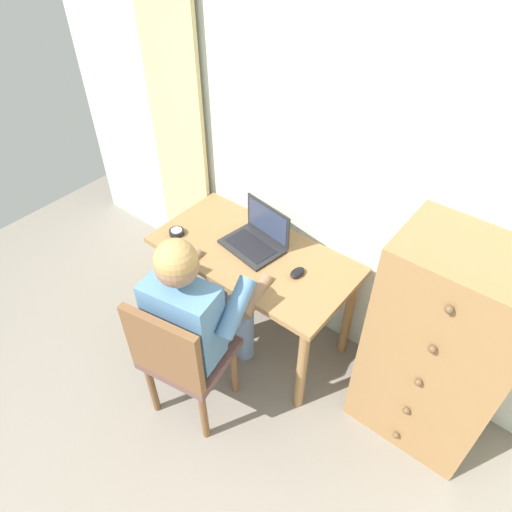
# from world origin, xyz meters

# --- Properties ---
(wall_back) EXTENTS (4.80, 0.05, 2.50)m
(wall_back) POSITION_xyz_m (0.00, 2.20, 1.25)
(wall_back) COLOR silver
(wall_back) RESTS_ON ground_plane
(curtain_panel) EXTENTS (0.46, 0.03, 2.23)m
(curtain_panel) POSITION_xyz_m (-1.34, 2.13, 1.12)
(curtain_panel) COLOR #CCB77A
(curtain_panel) RESTS_ON ground_plane
(desk) EXTENTS (1.18, 0.61, 0.72)m
(desk) POSITION_xyz_m (-0.47, 1.83, 0.61)
(desk) COLOR olive
(desk) RESTS_ON ground_plane
(dresser) EXTENTS (0.63, 0.47, 1.25)m
(dresser) POSITION_xyz_m (0.61, 1.92, 0.62)
(dresser) COLOR olive
(dresser) RESTS_ON ground_plane
(chair) EXTENTS (0.49, 0.47, 0.90)m
(chair) POSITION_xyz_m (-0.40, 1.16, 0.51)
(chair) COLOR brown
(chair) RESTS_ON ground_plane
(person_seated) EXTENTS (0.60, 0.63, 1.21)m
(person_seated) POSITION_xyz_m (-0.43, 1.34, 0.69)
(person_seated) COLOR #6B84AD
(person_seated) RESTS_ON ground_plane
(laptop) EXTENTS (0.38, 0.30, 0.24)m
(laptop) POSITION_xyz_m (-0.50, 1.90, 0.77)
(laptop) COLOR #232326
(laptop) RESTS_ON desk
(computer_mouse) EXTENTS (0.07, 0.10, 0.03)m
(computer_mouse) POSITION_xyz_m (-0.17, 1.83, 0.73)
(computer_mouse) COLOR black
(computer_mouse) RESTS_ON desk
(desk_clock) EXTENTS (0.09, 0.09, 0.03)m
(desk_clock) POSITION_xyz_m (-0.93, 1.67, 0.73)
(desk_clock) COLOR black
(desk_clock) RESTS_ON desk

